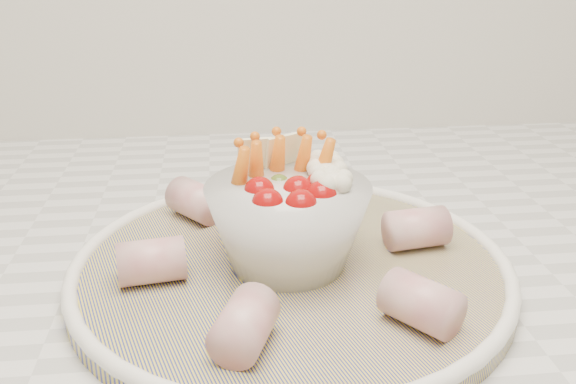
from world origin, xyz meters
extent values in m
cube|color=silver|center=(0.00, 1.45, 0.90)|extent=(2.04, 0.62, 0.04)
cylinder|color=navy|center=(0.07, 1.35, 0.93)|extent=(0.44, 0.44, 0.01)
torus|color=white|center=(0.07, 1.35, 0.94)|extent=(0.36, 0.36, 0.01)
sphere|color=#9B0A0A|center=(0.05, 1.32, 1.00)|extent=(0.02, 0.02, 0.02)
sphere|color=#9B0A0A|center=(0.07, 1.31, 1.00)|extent=(0.02, 0.02, 0.02)
sphere|color=#9B0A0A|center=(0.09, 1.33, 1.00)|extent=(0.02, 0.02, 0.02)
sphere|color=#9B0A0A|center=(0.04, 1.34, 1.00)|extent=(0.02, 0.02, 0.02)
sphere|color=#9B0A0A|center=(0.07, 1.34, 1.00)|extent=(0.02, 0.02, 0.02)
sphere|color=#9B0A0A|center=(0.09, 1.35, 1.00)|extent=(0.02, 0.02, 0.02)
sphere|color=#486321|center=(0.06, 1.36, 1.00)|extent=(0.02, 0.02, 0.02)
cone|color=orange|center=(0.04, 1.37, 1.01)|extent=(0.02, 0.03, 0.06)
cone|color=orange|center=(0.06, 1.38, 1.01)|extent=(0.02, 0.03, 0.06)
cone|color=orange|center=(0.08, 1.38, 1.01)|extent=(0.03, 0.03, 0.06)
cone|color=orange|center=(0.03, 1.35, 1.01)|extent=(0.03, 0.03, 0.06)
cone|color=orange|center=(0.09, 1.37, 1.01)|extent=(0.03, 0.03, 0.06)
sphere|color=white|center=(0.10, 1.36, 1.00)|extent=(0.03, 0.03, 0.03)
sphere|color=white|center=(0.10, 1.34, 1.00)|extent=(0.03, 0.03, 0.03)
sphere|color=white|center=(0.10, 1.38, 1.00)|extent=(0.03, 0.03, 0.03)
cube|color=#FAF7C2|center=(0.05, 1.39, 1.01)|extent=(0.04, 0.01, 0.04)
cube|color=#FAF7C2|center=(0.07, 1.39, 1.01)|extent=(0.04, 0.03, 0.04)
cylinder|color=#BB555E|center=(0.17, 1.36, 0.95)|extent=(0.05, 0.04, 0.03)
cylinder|color=#BB555E|center=(0.11, 1.46, 0.95)|extent=(0.05, 0.06, 0.03)
cylinder|color=#BB555E|center=(-0.01, 1.44, 0.95)|extent=(0.06, 0.06, 0.03)
cylinder|color=#BB555E|center=(-0.04, 1.33, 0.95)|extent=(0.05, 0.04, 0.03)
cylinder|color=#BB555E|center=(0.02, 1.24, 0.95)|extent=(0.05, 0.06, 0.03)
cylinder|color=#BB555E|center=(0.14, 1.25, 0.95)|extent=(0.06, 0.06, 0.03)
camera|label=1|loc=(0.01, 0.89, 1.19)|focal=40.00mm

